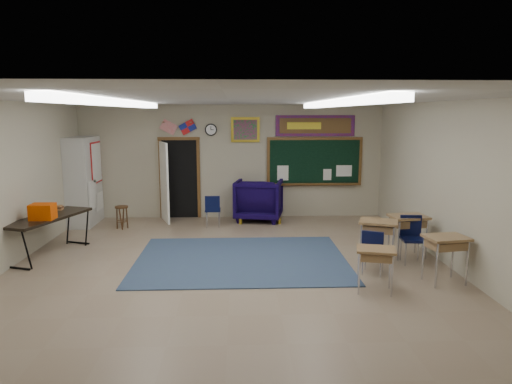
{
  "coord_description": "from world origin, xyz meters",
  "views": [
    {
      "loc": [
        0.14,
        -7.62,
        2.78
      ],
      "look_at": [
        0.51,
        1.5,
        1.2
      ],
      "focal_mm": 32.0,
      "sensor_mm": 36.0,
      "label": 1
    }
  ],
  "objects_px": {
    "student_desk_front_right": "(408,234)",
    "student_desk_front_left": "(378,239)",
    "wooden_stool": "(122,217)",
    "folding_table": "(49,234)",
    "wingback_armchair": "(259,200)"
  },
  "relations": [
    {
      "from": "student_desk_front_right",
      "to": "student_desk_front_left",
      "type": "bearing_deg",
      "value": -160.58
    },
    {
      "from": "wooden_stool",
      "to": "folding_table",
      "type": "bearing_deg",
      "value": -113.01
    },
    {
      "from": "student_desk_front_left",
      "to": "student_desk_front_right",
      "type": "xyz_separation_m",
      "value": [
        0.7,
        0.35,
        0.0
      ]
    },
    {
      "from": "student_desk_front_left",
      "to": "student_desk_front_right",
      "type": "bearing_deg",
      "value": 47.49
    },
    {
      "from": "student_desk_front_left",
      "to": "folding_table",
      "type": "bearing_deg",
      "value": -165.86
    },
    {
      "from": "folding_table",
      "to": "wooden_stool",
      "type": "bearing_deg",
      "value": 85.31
    },
    {
      "from": "student_desk_front_right",
      "to": "folding_table",
      "type": "relative_size",
      "value": 0.41
    },
    {
      "from": "student_desk_front_right",
      "to": "wooden_stool",
      "type": "bearing_deg",
      "value": 150.63
    },
    {
      "from": "wooden_stool",
      "to": "student_desk_front_left",
      "type": "bearing_deg",
      "value": -27.4
    },
    {
      "from": "student_desk_front_left",
      "to": "wooden_stool",
      "type": "height_order",
      "value": "student_desk_front_left"
    },
    {
      "from": "wingback_armchair",
      "to": "folding_table",
      "type": "xyz_separation_m",
      "value": [
        -4.27,
        -2.89,
        -0.11
      ]
    },
    {
      "from": "student_desk_front_left",
      "to": "wooden_stool",
      "type": "bearing_deg",
      "value": 173.17
    },
    {
      "from": "folding_table",
      "to": "student_desk_front_right",
      "type": "bearing_deg",
      "value": 15.4
    },
    {
      "from": "folding_table",
      "to": "student_desk_front_left",
      "type": "bearing_deg",
      "value": 11.89
    },
    {
      "from": "folding_table",
      "to": "wooden_stool",
      "type": "height_order",
      "value": "folding_table"
    }
  ]
}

